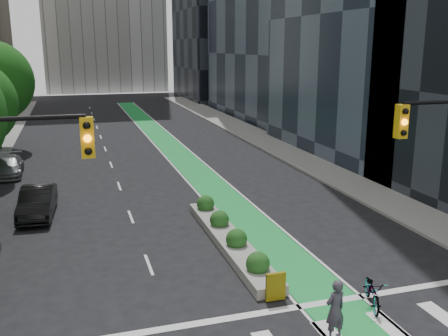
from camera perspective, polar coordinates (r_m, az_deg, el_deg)
ground at (r=15.97m, az=4.33°, el=-18.52°), size 160.00×160.00×0.00m
sidewalk_right at (r=41.98m, az=6.93°, el=2.11°), size 3.60×90.00×0.15m
bike_lane_paint at (r=44.10m, az=-6.28°, el=2.60°), size 2.20×70.00×0.01m
building_dark_end at (r=84.50m, az=0.17°, el=17.54°), size 14.00×18.00×28.00m
median_planter at (r=22.09m, az=0.57°, el=-7.85°), size 1.20×10.26×1.10m
bicycle at (r=17.92m, az=16.62°, el=-13.34°), size 1.37×2.11×1.05m
cyclist at (r=15.65m, az=12.58°, el=-15.53°), size 0.76×0.57×1.89m
parked_car_left_mid at (r=27.24m, az=-20.55°, el=-3.68°), size 1.89×4.64×1.50m
parked_car_left_far at (r=36.48m, az=-23.44°, el=0.19°), size 1.92×4.49×1.29m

